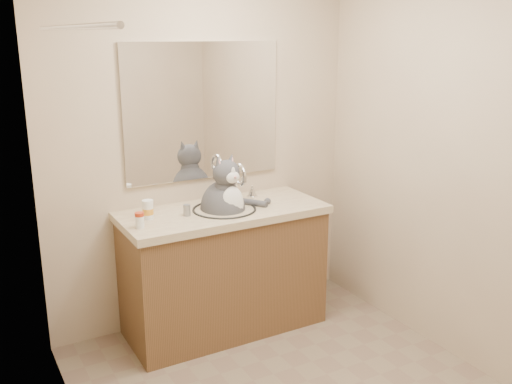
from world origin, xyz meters
The scene contains 8 objects.
room centered at (0.00, 0.00, 1.20)m, with size 2.22×2.52×2.42m.
vanity centered at (0.00, 0.96, 0.44)m, with size 1.34×0.59×1.12m.
mirror centered at (0.00, 1.24, 1.45)m, with size 1.10×0.02×0.90m, color white.
shower_curtain centered at (-1.05, 0.10, 1.03)m, with size 0.02×1.30×1.93m.
cat centered at (0.01, 0.96, 0.88)m, with size 0.45×0.36×0.57m.
pill_bottle_redcap centered at (-0.59, 0.86, 0.90)m, with size 0.06×0.06×0.09m.
pill_bottle_orange centered at (-0.49, 1.01, 0.91)m, with size 0.09×0.09×0.12m.
grey_canister centered at (-0.26, 0.94, 0.89)m, with size 0.05×0.05×0.07m.
Camera 1 is at (-1.54, -2.22, 1.95)m, focal length 40.00 mm.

